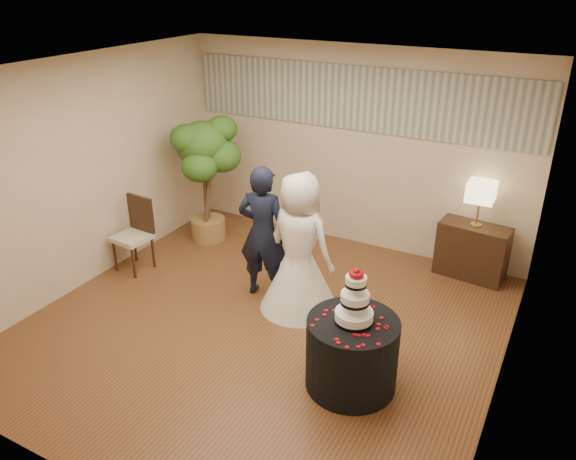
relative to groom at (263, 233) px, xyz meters
The scene contains 15 objects.
floor 1.08m from the groom, 60.10° to the right, with size 5.00×5.00×0.00m, color brown.
ceiling 2.09m from the groom, 60.10° to the right, with size 5.00×5.00×0.00m, color white.
wall_back 2.01m from the groom, 79.61° to the left, with size 5.00×0.06×2.80m, color beige.
wall_front 3.18m from the groom, 83.61° to the right, with size 5.00×0.06×2.80m, color beige.
wall_left 2.31m from the groom, 164.32° to the right, with size 0.06×5.00×2.80m, color beige.
wall_right 2.97m from the groom, 11.98° to the right, with size 0.06×5.00×2.80m, color beige.
mural_border 2.29m from the groom, 79.50° to the left, with size 4.90×0.02×0.85m, color #9A9B8E.
groom is the anchor object (origin of this frame).
bride 0.52m from the groom, ahead, with size 0.93×0.93×1.68m, color white.
cake_table 1.97m from the groom, 33.62° to the right, with size 0.87×0.87×0.73m, color black.
wedding_cake 1.92m from the groom, 33.62° to the right, with size 0.36×0.36×0.56m, color white, non-canonical shape.
console 2.75m from the groom, 37.51° to the left, with size 0.87×0.39×0.72m, color #311D11.
table_lamp 2.71m from the groom, 37.51° to the left, with size 0.33×0.33×0.58m, color #CEBD88, non-canonical shape.
ficus_tree 1.79m from the groom, 147.89° to the left, with size 0.89×0.89×1.87m, color #32601E, non-canonical shape.
side_chair 1.89m from the groom, behind, with size 0.45×0.47×0.99m, color #311D11, non-canonical shape.
Camera 1 is at (2.75, -4.53, 3.68)m, focal length 35.00 mm.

